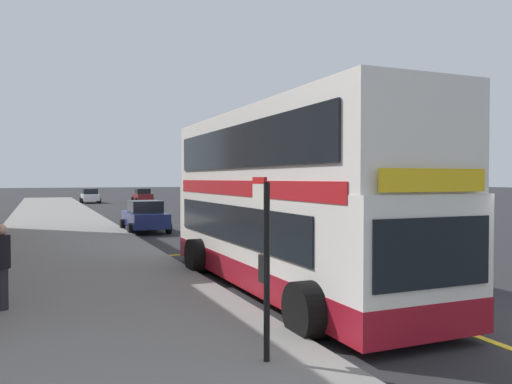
# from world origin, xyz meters

# --- Properties ---
(ground_plane) EXTENTS (260.00, 260.00, 0.00)m
(ground_plane) POSITION_xyz_m (0.00, 32.00, 0.00)
(ground_plane) COLOR #28282B
(pavement_near) EXTENTS (6.00, 76.00, 0.14)m
(pavement_near) POSITION_xyz_m (-7.00, 32.00, 0.07)
(pavement_near) COLOR gray
(pavement_near) RESTS_ON ground
(double_decker_bus) EXTENTS (3.29, 10.48, 4.40)m
(double_decker_bus) POSITION_xyz_m (-2.46, 4.80, 2.06)
(double_decker_bus) COLOR white
(double_decker_bus) RESTS_ON ground
(bus_bay_markings) EXTENTS (3.02, 13.55, 0.01)m
(bus_bay_markings) POSITION_xyz_m (-2.49, 4.65, 0.01)
(bus_bay_markings) COLOR gold
(bus_bay_markings) RESTS_ON ground
(bus_stop_sign) EXTENTS (0.09, 0.51, 2.63)m
(bus_stop_sign) POSITION_xyz_m (-5.07, 0.09, 1.69)
(bus_stop_sign) COLOR black
(bus_stop_sign) RESTS_ON pavement_near
(parked_car_navy_across) EXTENTS (2.09, 4.20, 1.62)m
(parked_car_navy_across) POSITION_xyz_m (-3.06, 19.81, 0.80)
(parked_car_navy_across) COLOR navy
(parked_car_navy_across) RESTS_ON ground
(parked_car_maroon_behind) EXTENTS (2.09, 4.20, 1.62)m
(parked_car_maroon_behind) POSITION_xyz_m (2.96, 53.30, 0.80)
(parked_car_maroon_behind) COLOR maroon
(parked_car_maroon_behind) RESTS_ON ground
(parked_car_white_distant) EXTENTS (2.09, 4.20, 1.62)m
(parked_car_white_distant) POSITION_xyz_m (-2.80, 54.01, 0.80)
(parked_car_white_distant) COLOR silver
(parked_car_white_distant) RESTS_ON ground
(pedestrian_waiting_near_sign) EXTENTS (0.34, 0.34, 1.70)m
(pedestrian_waiting_near_sign) POSITION_xyz_m (-8.74, 4.67, 1.07)
(pedestrian_waiting_near_sign) COLOR #26262D
(pedestrian_waiting_near_sign) RESTS_ON pavement_near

